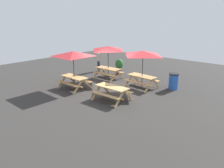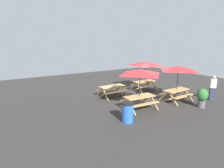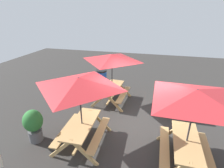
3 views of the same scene
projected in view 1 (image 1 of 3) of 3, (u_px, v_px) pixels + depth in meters
name	position (u px, v px, depth m)	size (l,w,h in m)	color
ground_plane	(108.00, 88.00, 13.63)	(24.00, 24.00, 0.00)	#33302D
picnic_table_0	(143.00, 56.00, 13.09)	(2.13, 2.13, 2.34)	tan
picnic_table_1	(112.00, 90.00, 11.40)	(1.83, 1.57, 0.81)	tan
picnic_table_2	(73.00, 57.00, 12.89)	(2.83, 2.83, 2.34)	tan
picnic_table_3	(108.00, 51.00, 15.10)	(2.06, 2.06, 2.34)	tan
trash_bin_blue	(173.00, 81.00, 13.26)	(0.59, 0.59, 0.98)	blue
potted_plant_0	(119.00, 66.00, 16.81)	(0.62, 0.62, 1.14)	#59595B
person_standing	(98.00, 60.00, 17.59)	(0.42, 0.40, 1.67)	#2D334C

